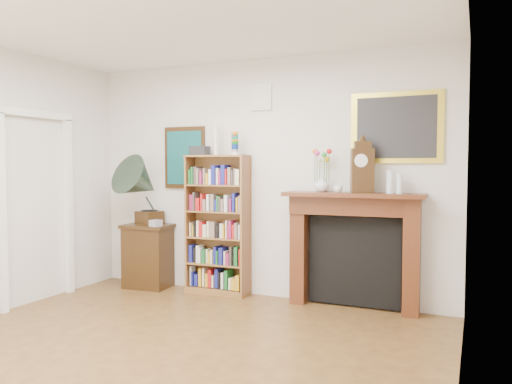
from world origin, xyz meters
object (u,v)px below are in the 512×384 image
side_cabinet (148,256)px  fireplace (354,240)px  teacup (338,189)px  cd_stack (156,223)px  flower_vase (322,184)px  bookshelf (217,217)px  mantel_clock (362,168)px  gramophone (142,185)px  bottle_left (390,182)px  bottle_right (400,184)px

side_cabinet → fireplace: (2.61, 0.13, 0.35)m
fireplace → teacup: 0.58m
cd_stack → flower_vase: bearing=6.2°
bookshelf → mantel_clock: (1.74, -0.02, 0.59)m
gramophone → mantel_clock: mantel_clock is taller
gramophone → mantel_clock: bearing=17.0°
bottle_left → fireplace: bearing=169.4°
fireplace → cd_stack: fireplace is taller
fireplace → teacup: bearing=-142.8°
gramophone → mantel_clock: size_ratio=1.63×
cd_stack → gramophone: bearing=170.8°
bottle_left → bookshelf: bearing=179.3°
gramophone → flower_vase: 2.28m
bookshelf → gramophone: bearing=-172.5°
mantel_clock → teacup: (-0.24, -0.05, -0.22)m
flower_vase → teacup: size_ratio=1.77×
fireplace → teacup: (-0.15, -0.12, 0.55)m
flower_vase → teacup: flower_vase is taller
gramophone → bookshelf: bearing=23.7°
fireplace → cd_stack: (-2.39, -0.25, 0.09)m
side_cabinet → bottle_right: 3.23m
fireplace → flower_vase: size_ratio=8.77×
fireplace → mantel_clock: 0.78m
bookshelf → side_cabinet: 1.10m
side_cabinet → cd_stack: 0.51m
bottle_right → mantel_clock: bearing=-179.0°
fireplace → flower_vase: bearing=-176.6°
flower_vase → bottle_left: bottle_left is taller
gramophone → bottle_right: (3.10, 0.15, 0.06)m
side_cabinet → mantel_clock: mantel_clock is taller
teacup → bottle_left: bearing=5.0°
bookshelf → side_cabinet: (-0.96, -0.08, -0.53)m
bottle_left → bottle_right: bottle_left is taller
bookshelf → fireplace: bookshelf is taller
bookshelf → flower_vase: bearing=-1.6°
cd_stack → flower_vase: size_ratio=0.70×
mantel_clock → bottle_left: mantel_clock is taller
bookshelf → gramophone: 1.06m
mantel_clock → side_cabinet: bearing=158.6°
teacup → gramophone: bearing=-177.7°
mantel_clock → cd_stack: bearing=161.6°
cd_stack → teacup: 2.30m
side_cabinet → cd_stack: bearing=-35.9°
bookshelf → bottle_left: bookshelf is taller
mantel_clock → fireplace: bearing=122.5°
gramophone → flower_vase: (2.27, 0.18, 0.04)m
mantel_clock → flower_vase: bearing=152.8°
mantel_clock → bottle_right: mantel_clock is taller
cd_stack → teacup: (2.25, 0.13, 0.46)m
mantel_clock → bottle_right: size_ratio=2.71×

